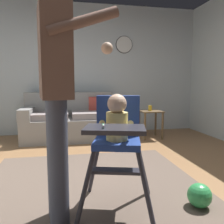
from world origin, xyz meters
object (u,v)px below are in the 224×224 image
at_px(sippy_cup, 150,108).
at_px(wall_clock, 124,45).
at_px(high_chair, 117,130).
at_px(adult_standing, 56,88).
at_px(side_table, 151,118).
at_px(toy_ball, 200,195).
at_px(couch, 71,121).

distance_m(sippy_cup, wall_clock, 1.49).
height_order(high_chair, sippy_cup, high_chair).
distance_m(adult_standing, side_table, 2.97).
relative_size(high_chair, toy_ball, 4.74).
bearing_deg(high_chair, couch, -157.41).
bearing_deg(high_chair, wall_clock, -179.50).
distance_m(toy_ball, sippy_cup, 2.54).
distance_m(adult_standing, sippy_cup, 2.93).
bearing_deg(side_table, couch, 170.64).
height_order(toy_ball, wall_clock, wall_clock).
xyz_separation_m(side_table, wall_clock, (-0.35, 0.72, 1.46)).
distance_m(couch, toy_ball, 2.89).
bearing_deg(high_chair, adult_standing, -66.17).
bearing_deg(adult_standing, wall_clock, 59.27).
height_order(high_chair, wall_clock, wall_clock).
distance_m(couch, wall_clock, 1.95).
distance_m(couch, adult_standing, 2.74).
bearing_deg(adult_standing, sippy_cup, 47.75).
relative_size(high_chair, sippy_cup, 9.50).
xyz_separation_m(couch, toy_ball, (1.01, -2.70, -0.23)).
bearing_deg(wall_clock, high_chair, -104.88).
xyz_separation_m(adult_standing, wall_clock, (1.27, 3.13, 0.85)).
bearing_deg(wall_clock, sippy_cup, -65.37).
distance_m(side_table, sippy_cup, 0.19).
xyz_separation_m(adult_standing, sippy_cup, (1.60, 2.41, -0.42)).
height_order(toy_ball, side_table, side_table).
bearing_deg(couch, toy_ball, 20.45).
xyz_separation_m(adult_standing, toy_ball, (1.14, -0.04, -0.89)).
relative_size(couch, adult_standing, 0.97).
height_order(couch, sippy_cup, couch).
xyz_separation_m(couch, sippy_cup, (1.47, -0.25, 0.24)).
distance_m(adult_standing, toy_ball, 1.44).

